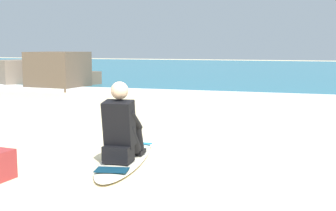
# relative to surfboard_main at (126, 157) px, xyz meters

# --- Properties ---
(ground_plane) EXTENTS (80.00, 80.00, 0.00)m
(ground_plane) POSITION_rel_surfboard_main_xyz_m (0.34, 0.25, -0.04)
(ground_plane) COLOR beige
(sea) EXTENTS (80.00, 28.00, 0.10)m
(sea) POSITION_rel_surfboard_main_xyz_m (0.34, 21.16, 0.01)
(sea) COLOR teal
(sea) RESTS_ON ground
(breaking_foam) EXTENTS (80.00, 0.90, 0.11)m
(breaking_foam) POSITION_rel_surfboard_main_xyz_m (0.34, 7.46, 0.02)
(breaking_foam) COLOR white
(breaking_foam) RESTS_ON ground
(surfboard_main) EXTENTS (0.98, 2.38, 0.08)m
(surfboard_main) POSITION_rel_surfboard_main_xyz_m (0.00, 0.00, 0.00)
(surfboard_main) COLOR #EFE5C6
(surfboard_main) RESTS_ON ground
(surfer_seated) EXTENTS (0.40, 0.72, 0.95)m
(surfer_seated) POSITION_rel_surfboard_main_xyz_m (0.07, -0.28, 0.40)
(surfer_seated) COLOR black
(surfer_seated) RESTS_ON surfboard_main
(rock_outcrop_distant) EXTENTS (3.74, 2.57, 1.23)m
(rock_outcrop_distant) POSITION_rel_surfboard_main_xyz_m (-6.35, 8.20, 0.47)
(rock_outcrop_distant) COLOR brown
(rock_outcrop_distant) RESTS_ON ground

